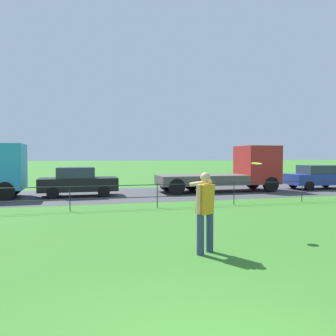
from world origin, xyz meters
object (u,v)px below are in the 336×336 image
(car_black_center, at_px, (78,182))
(flatbed_truck_far_left, at_px, (235,171))
(car_blue_right, at_px, (317,177))
(person_thrower, at_px, (205,210))
(frisbee, at_px, (257,164))

(car_black_center, height_order, flatbed_truck_far_left, flatbed_truck_far_left)
(car_black_center, distance_m, flatbed_truck_far_left, 9.22)
(flatbed_truck_far_left, bearing_deg, car_blue_right, -1.53)
(person_thrower, bearing_deg, car_black_center, 104.61)
(frisbee, distance_m, flatbed_truck_far_left, 11.06)
(flatbed_truck_far_left, bearing_deg, person_thrower, -119.03)
(person_thrower, xyz_separation_m, car_black_center, (-2.89, 11.07, -0.18))
(person_thrower, bearing_deg, flatbed_truck_far_left, 60.97)
(person_thrower, bearing_deg, car_blue_right, 42.94)
(car_blue_right, bearing_deg, flatbed_truck_far_left, 178.47)
(person_thrower, xyz_separation_m, frisbee, (1.96, 1.24, 0.97))
(car_black_center, bearing_deg, flatbed_truck_far_left, 1.93)
(car_blue_right, bearing_deg, car_black_center, -179.40)
(car_black_center, bearing_deg, frisbee, -63.77)
(person_thrower, height_order, car_black_center, person_thrower)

